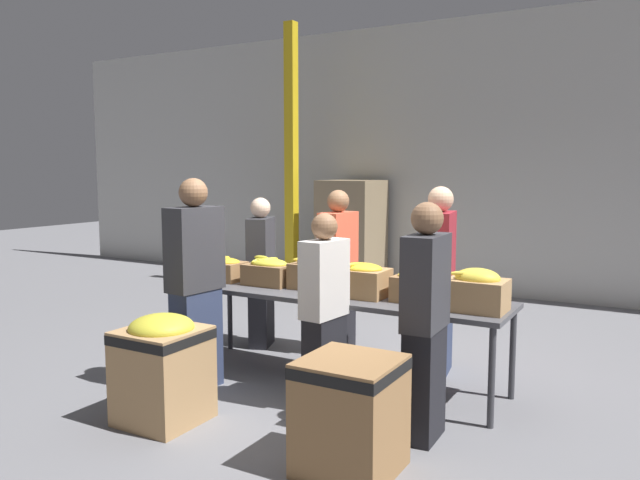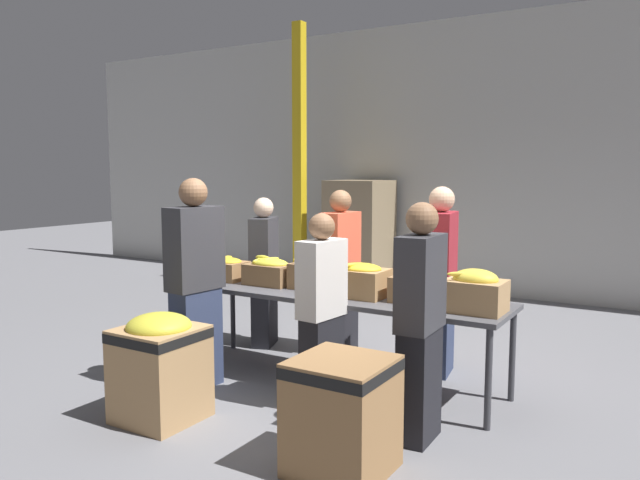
# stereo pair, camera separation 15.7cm
# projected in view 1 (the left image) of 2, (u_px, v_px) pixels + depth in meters

# --- Properties ---
(ground_plane) EXTENTS (30.00, 30.00, 0.00)m
(ground_plane) POSITION_uv_depth(u_px,v_px,m) (337.00, 381.00, 5.43)
(ground_plane) COLOR slate
(wall_back) EXTENTS (16.00, 0.08, 4.00)m
(wall_back) POSITION_uv_depth(u_px,v_px,m) (481.00, 157.00, 9.01)
(wall_back) COLOR #B7B7B2
(wall_back) RESTS_ON ground_plane
(sorting_table) EXTENTS (2.95, 0.77, 0.78)m
(sorting_table) POSITION_uv_depth(u_px,v_px,m) (337.00, 298.00, 5.35)
(sorting_table) COLOR #4C4C51
(sorting_table) RESTS_ON ground_plane
(banana_box_0) EXTENTS (0.43, 0.29, 0.23)m
(banana_box_0) POSITION_uv_depth(u_px,v_px,m) (222.00, 268.00, 5.94)
(banana_box_0) COLOR olive
(banana_box_0) RESTS_ON sorting_table
(banana_box_1) EXTENTS (0.43, 0.30, 0.27)m
(banana_box_1) POSITION_uv_depth(u_px,v_px,m) (269.00, 271.00, 5.69)
(banana_box_1) COLOR olive
(banana_box_1) RESTS_ON sorting_table
(banana_box_2) EXTENTS (0.39, 0.31, 0.29)m
(banana_box_2) POSITION_uv_depth(u_px,v_px,m) (314.00, 273.00, 5.52)
(banana_box_2) COLOR olive
(banana_box_2) RESTS_ON sorting_table
(banana_box_3) EXTENTS (0.43, 0.34, 0.30)m
(banana_box_3) POSITION_uv_depth(u_px,v_px,m) (361.00, 279.00, 5.18)
(banana_box_3) COLOR #A37A4C
(banana_box_3) RESTS_ON sorting_table
(banana_box_4) EXTENTS (0.43, 0.29, 0.28)m
(banana_box_4) POSITION_uv_depth(u_px,v_px,m) (420.00, 286.00, 4.95)
(banana_box_4) COLOR olive
(banana_box_4) RESTS_ON sorting_table
(banana_box_5) EXTENTS (0.43, 0.34, 0.32)m
(banana_box_5) POSITION_uv_depth(u_px,v_px,m) (477.00, 290.00, 4.66)
(banana_box_5) COLOR tan
(banana_box_5) RESTS_ON sorting_table
(volunteer_0) EXTENTS (0.23, 0.44, 1.62)m
(volunteer_0) POSITION_uv_depth(u_px,v_px,m) (425.00, 323.00, 4.19)
(volunteer_0) COLOR black
(volunteer_0) RESTS_ON ground_plane
(volunteer_1) EXTENTS (0.29, 0.50, 1.76)m
(volunteer_1) POSITION_uv_depth(u_px,v_px,m) (195.00, 285.00, 5.17)
(volunteer_1) COLOR #2D3856
(volunteer_1) RESTS_ON ground_plane
(volunteer_2) EXTENTS (0.34, 0.46, 1.55)m
(volunteer_2) POSITION_uv_depth(u_px,v_px,m) (261.00, 273.00, 6.44)
(volunteer_2) COLOR black
(volunteer_2) RESTS_ON ground_plane
(volunteer_3) EXTENTS (0.24, 0.42, 1.51)m
(volunteer_3) POSITION_uv_depth(u_px,v_px,m) (324.00, 312.00, 4.76)
(volunteer_3) COLOR black
(volunteer_3) RESTS_ON ground_plane
(volunteer_4) EXTENTS (0.30, 0.48, 1.69)m
(volunteer_4) POSITION_uv_depth(u_px,v_px,m) (439.00, 281.00, 5.58)
(volunteer_4) COLOR #2D3856
(volunteer_4) RESTS_ON ground_plane
(volunteer_5) EXTENTS (0.24, 0.45, 1.63)m
(volunteer_5) POSITION_uv_depth(u_px,v_px,m) (338.00, 273.00, 6.19)
(volunteer_5) COLOR black
(volunteer_5) RESTS_ON ground_plane
(donation_bin_0) EXTENTS (0.56, 0.56, 0.80)m
(donation_bin_0) POSITION_uv_depth(u_px,v_px,m) (163.00, 365.00, 4.52)
(donation_bin_0) COLOR tan
(donation_bin_0) RESTS_ON ground_plane
(donation_bin_1) EXTENTS (0.57, 0.57, 0.70)m
(donation_bin_1) POSITION_uv_depth(u_px,v_px,m) (350.00, 411.00, 3.78)
(donation_bin_1) COLOR olive
(donation_bin_1) RESTS_ON ground_plane
(support_pillar) EXTENTS (0.16, 0.16, 4.00)m
(support_pillar) POSITION_uv_depth(u_px,v_px,m) (291.00, 158.00, 9.44)
(support_pillar) COLOR gold
(support_pillar) RESTS_ON ground_plane
(pallet_stack_0) EXTENTS (0.92, 0.92, 1.66)m
(pallet_stack_0) POSITION_uv_depth(u_px,v_px,m) (351.00, 236.00, 9.51)
(pallet_stack_0) COLOR olive
(pallet_stack_0) RESTS_ON ground_plane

